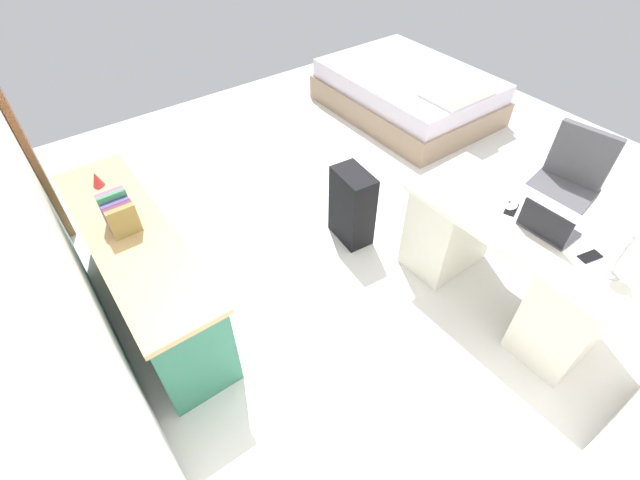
# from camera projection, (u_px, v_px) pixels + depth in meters

# --- Properties ---
(ground_plane) EXTENTS (5.88, 5.88, 0.00)m
(ground_plane) POSITION_uv_depth(u_px,v_px,m) (384.00, 208.00, 4.03)
(ground_plane) COLOR silver
(wall_back) EXTENTS (4.57, 0.10, 2.74)m
(wall_back) POSITION_uv_depth(u_px,v_px,m) (17.00, 185.00, 2.04)
(wall_back) COLOR white
(wall_back) RESTS_ON ground_plane
(door_wooden) EXTENTS (0.88, 0.05, 2.04)m
(door_wooden) POSITION_uv_depth(u_px,v_px,m) (4.00, 104.00, 3.32)
(door_wooden) COLOR brown
(door_wooden) RESTS_ON ground_plane
(desk) EXTENTS (1.46, 0.69, 0.76)m
(desk) POSITION_uv_depth(u_px,v_px,m) (507.00, 260.00, 3.03)
(desk) COLOR silver
(desk) RESTS_ON ground_plane
(office_chair) EXTENTS (0.53, 0.53, 0.94)m
(office_chair) POSITION_uv_depth(u_px,v_px,m) (559.00, 195.00, 3.50)
(office_chair) COLOR black
(office_chair) RESTS_ON ground_plane
(credenza) EXTENTS (1.80, 0.48, 0.72)m
(credenza) POSITION_uv_depth(u_px,v_px,m) (145.00, 271.00, 3.00)
(credenza) COLOR #2D7056
(credenza) RESTS_ON ground_plane
(bed) EXTENTS (1.90, 1.41, 0.58)m
(bed) POSITION_uv_depth(u_px,v_px,m) (408.00, 92.00, 5.13)
(bed) COLOR gray
(bed) RESTS_ON ground_plane
(suitcase_black) EXTENTS (0.38, 0.25, 0.64)m
(suitcase_black) POSITION_uv_depth(u_px,v_px,m) (352.00, 206.00, 3.56)
(suitcase_black) COLOR black
(suitcase_black) RESTS_ON ground_plane
(laptop) EXTENTS (0.32, 0.23, 0.21)m
(laptop) POSITION_uv_depth(u_px,v_px,m) (547.00, 226.00, 2.67)
(laptop) COLOR #333338
(laptop) RESTS_ON desk
(computer_mouse) EXTENTS (0.06, 0.10, 0.03)m
(computer_mouse) POSITION_uv_depth(u_px,v_px,m) (512.00, 206.00, 2.86)
(computer_mouse) COLOR white
(computer_mouse) RESTS_ON desk
(cell_phone_near_laptop) EXTENTS (0.10, 0.15, 0.01)m
(cell_phone_near_laptop) POSITION_uv_depth(u_px,v_px,m) (590.00, 257.00, 2.55)
(cell_phone_near_laptop) COLOR black
(cell_phone_near_laptop) RESTS_ON desk
(cell_phone_by_mouse) EXTENTS (0.11, 0.15, 0.01)m
(cell_phone_by_mouse) POSITION_uv_depth(u_px,v_px,m) (511.00, 209.00, 2.86)
(cell_phone_by_mouse) COLOR black
(cell_phone_by_mouse) RESTS_ON desk
(desk_lamp) EXTENTS (0.16, 0.11, 0.34)m
(desk_lamp) POSITION_uv_depth(u_px,v_px,m) (625.00, 236.00, 2.31)
(desk_lamp) COLOR silver
(desk_lamp) RESTS_ON desk
(book_row) EXTENTS (0.20, 0.17, 0.23)m
(book_row) POSITION_uv_depth(u_px,v_px,m) (120.00, 214.00, 2.71)
(book_row) COLOR olive
(book_row) RESTS_ON credenza
(figurine_small) EXTENTS (0.08, 0.08, 0.11)m
(figurine_small) POSITION_uv_depth(u_px,v_px,m) (97.00, 179.00, 3.05)
(figurine_small) COLOR red
(figurine_small) RESTS_ON credenza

